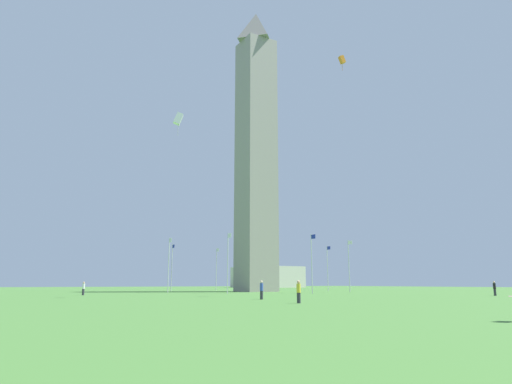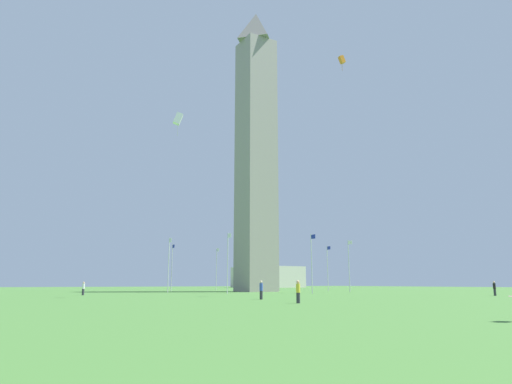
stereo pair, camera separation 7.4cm
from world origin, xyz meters
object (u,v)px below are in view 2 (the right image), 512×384
object	(u,v)px
person_white_shirt	(83,289)
flagpole_sw	(172,265)
kite_white_box	(178,119)
person_yellow_shirt	(298,292)
distant_building	(267,277)
flagpole_s	(217,267)
person_blue_shirt	(261,290)
kite_orange_box	(342,60)
flagpole_e	(328,266)
flagpole_se	(275,267)
flagpole_n	(312,261)
person_black_shirt	(495,288)
flagpole_ne	(349,264)
flagpole_nw	(228,260)
flagpole_w	(169,262)
obelisk_monument	(256,144)

from	to	relation	value
person_white_shirt	flagpole_sw	bearing A→B (deg)	21.84
person_white_shirt	kite_white_box	world-z (taller)	kite_white_box
person_yellow_shirt	distant_building	distance (m)	130.33
flagpole_s	person_white_shirt	distance (m)	41.67
person_blue_shirt	kite_orange_box	size ratio (longest dim) A/B	0.84
person_white_shirt	kite_white_box	distance (m)	25.21
flagpole_e	flagpole_sw	world-z (taller)	same
flagpole_se	person_white_shirt	bearing A→B (deg)	-63.26
person_yellow_shirt	distant_building	world-z (taller)	distant_building
flagpole_n	person_yellow_shirt	xyz separation A→B (m)	(26.58, -21.67, -4.01)
flagpole_se	person_black_shirt	xyz separation A→B (m)	(50.13, -0.31, -3.99)
kite_white_box	flagpole_e	bearing A→B (deg)	120.47
flagpole_e	person_white_shirt	world-z (taller)	flagpole_e
flagpole_ne	flagpole_nw	distance (m)	23.65
flagpole_s	kite_orange_box	xyz separation A→B (m)	(47.62, -5.11, 25.42)
flagpole_ne	flagpole_se	world-z (taller)	same
flagpole_w	flagpole_nw	distance (m)	12.80
distant_building	person_black_shirt	bearing A→B (deg)	-17.34
obelisk_monument	flagpole_n	distance (m)	28.46
flagpole_se	kite_orange_box	world-z (taller)	kite_orange_box
flagpole_e	person_blue_shirt	bearing A→B (deg)	-46.50
flagpole_w	flagpole_nw	xyz separation A→B (m)	(11.83, 4.90, 0.00)
flagpole_n	distant_building	distance (m)	96.52
obelisk_monument	flagpole_s	bearing A→B (deg)	180.00
kite_orange_box	person_yellow_shirt	bearing A→B (deg)	-53.15
flagpole_s	person_black_shirt	size ratio (longest dim) A/B	5.08
flagpole_se	flagpole_s	world-z (taller)	same
flagpole_ne	person_blue_shirt	bearing A→B (deg)	-54.16
flagpole_sw	kite_white_box	size ratio (longest dim) A/B	3.19
flagpole_ne	person_yellow_shirt	world-z (taller)	flagpole_ne
obelisk_monument	flagpole_sw	world-z (taller)	obelisk_monument
person_blue_shirt	kite_white_box	size ratio (longest dim) A/B	0.63
person_yellow_shirt	kite_white_box	size ratio (longest dim) A/B	0.62
flagpole_s	kite_orange_box	distance (m)	54.22
obelisk_monument	flagpole_ne	distance (m)	28.45
flagpole_w	kite_orange_box	world-z (taller)	kite_orange_box
flagpole_ne	flagpole_nw	bearing A→B (deg)	-90.00
person_black_shirt	person_blue_shirt	size ratio (longest dim) A/B	1.00
obelisk_monument	flagpole_s	size ratio (longest dim) A/B	6.23
person_blue_shirt	kite_orange_box	world-z (taller)	kite_orange_box
flagpole_w	kite_orange_box	xyz separation A→B (m)	(30.90, 11.62, 25.42)
kite_white_box	kite_orange_box	size ratio (longest dim) A/B	1.33
flagpole_n	flagpole_s	bearing A→B (deg)	180.00
obelisk_monument	flagpole_w	distance (m)	28.43
flagpole_w	kite_white_box	size ratio (longest dim) A/B	3.19
flagpole_e	kite_orange_box	distance (m)	45.58
person_blue_shirt	kite_white_box	xyz separation A→B (m)	(-10.13, -5.20, 19.51)
obelisk_monument	flagpole_nw	size ratio (longest dim) A/B	6.23
person_blue_shirt	distant_building	bearing A→B (deg)	29.41
person_yellow_shirt	person_white_shirt	world-z (taller)	person_yellow_shirt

